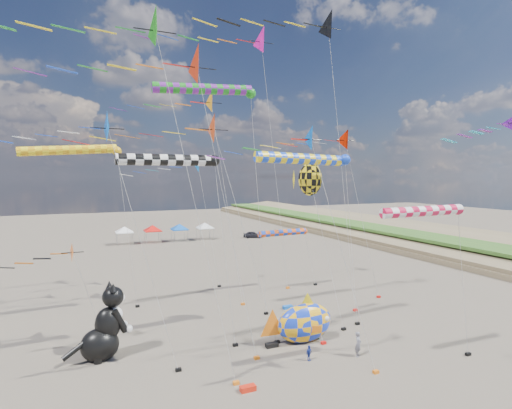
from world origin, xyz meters
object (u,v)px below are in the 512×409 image
at_px(cat_inflatable, 104,321).
at_px(parked_car, 253,235).
at_px(person_adult, 358,344).
at_px(fish_inflatable, 304,323).
at_px(child_blue, 309,353).
at_px(child_green, 318,331).

distance_m(cat_inflatable, parked_car, 53.97).
bearing_deg(parked_car, person_adult, -173.51).
xyz_separation_m(fish_inflatable, child_blue, (-1.30, -2.82, -0.91)).
bearing_deg(cat_inflatable, person_adult, -35.85).
bearing_deg(child_blue, parked_car, 47.01).
relative_size(child_green, child_blue, 1.18).
bearing_deg(cat_inflatable, child_blue, -38.31).
distance_m(cat_inflatable, person_adult, 17.31).
relative_size(cat_inflatable, parked_car, 1.33).
xyz_separation_m(person_adult, child_green, (-0.97, 3.52, -0.24)).
height_order(cat_inflatable, child_green, cat_inflatable).
distance_m(child_green, parked_car, 50.26).
xyz_separation_m(cat_inflatable, child_blue, (12.46, -5.91, -2.04)).
relative_size(child_blue, parked_car, 0.27).
bearing_deg(fish_inflatable, cat_inflatable, 167.36).
bearing_deg(parked_car, fish_inflatable, -176.93).
bearing_deg(child_green, child_blue, -129.72).
bearing_deg(child_blue, person_adult, -36.89).
bearing_deg(cat_inflatable, parked_car, 43.03).
relative_size(fish_inflatable, parked_car, 1.55).
height_order(child_green, child_blue, child_green).
bearing_deg(person_adult, child_blue, 129.32).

